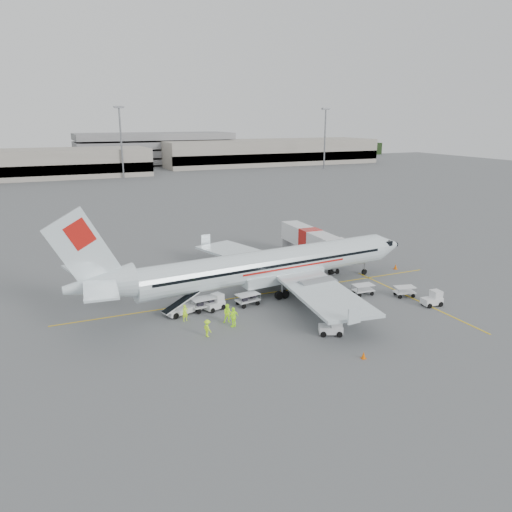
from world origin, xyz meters
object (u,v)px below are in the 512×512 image
object	(u,v)px
jet_bridge	(310,246)
belt_loader	(182,301)
tug_aft	(214,302)
tug_mid	(331,326)
tug_fore	(432,298)
aircraft	(271,244)

from	to	relation	value
jet_bridge	belt_loader	distance (m)	23.54
tug_aft	tug_mid	bearing A→B (deg)	-73.31
jet_bridge	tug_fore	size ratio (longest dim) A/B	8.29
jet_bridge	tug_aft	size ratio (longest dim) A/B	8.27
aircraft	tug_aft	bearing A→B (deg)	-167.49
tug_mid	tug_aft	world-z (taller)	tug_mid
tug_mid	tug_aft	xyz separation A→B (m)	(-7.49, 9.88, -0.01)
jet_bridge	tug_mid	bearing A→B (deg)	-114.08
tug_mid	tug_aft	size ratio (longest dim) A/B	1.02
aircraft	jet_bridge	distance (m)	13.94
aircraft	tug_mid	world-z (taller)	aircraft
jet_bridge	belt_loader	world-z (taller)	jet_bridge
tug_fore	tug_aft	size ratio (longest dim) A/B	1.00
tug_mid	tug_aft	bearing A→B (deg)	151.72
jet_bridge	tug_mid	xyz separation A→B (m)	(-10.09, -21.22, -1.41)
belt_loader	tug_mid	world-z (taller)	belt_loader
jet_bridge	tug_aft	xyz separation A→B (m)	(-17.57, -11.34, -1.43)
belt_loader	jet_bridge	bearing A→B (deg)	10.42
tug_aft	tug_fore	bearing A→B (deg)	-41.54
tug_aft	aircraft	bearing A→B (deg)	-2.84
tug_mid	aircraft	bearing A→B (deg)	114.86
aircraft	tug_aft	distance (m)	9.10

